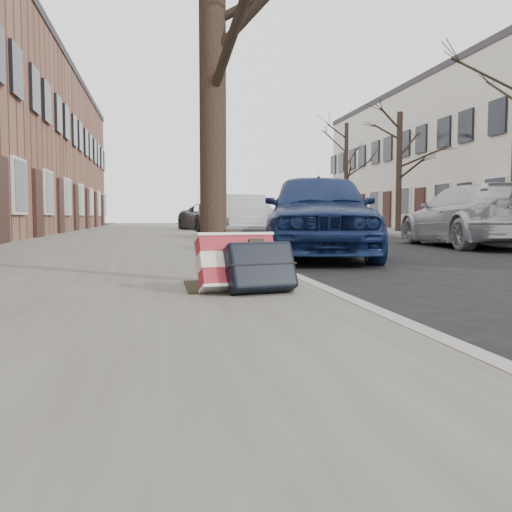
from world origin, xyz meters
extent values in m
cube|color=slate|center=(-3.70, 15.00, 0.06)|extent=(5.00, 70.00, 0.12)
cube|color=slate|center=(7.80, 15.00, 0.06)|extent=(4.00, 70.00, 0.12)
cube|color=black|center=(-2.00, 1.20, 0.13)|extent=(0.85, 0.85, 0.02)
cube|color=maroon|center=(-2.03, 0.84, 0.36)|extent=(0.67, 0.43, 0.48)
cube|color=black|center=(-1.86, 0.72, 0.34)|extent=(0.61, 0.44, 0.43)
imported|color=#13214C|center=(0.09, 5.94, 0.77)|extent=(2.66, 4.76, 1.53)
imported|color=#B1B3B8|center=(-0.28, 12.74, 0.69)|extent=(1.50, 4.18, 1.37)
imported|color=#36363B|center=(-0.25, 21.94, 0.66)|extent=(3.09, 5.10, 1.32)
imported|color=#B1B2B9|center=(4.69, 8.85, 0.73)|extent=(2.43, 5.15, 1.45)
imported|color=#970B07|center=(4.95, 21.10, 0.69)|extent=(2.90, 4.38, 1.38)
cylinder|color=black|center=(7.20, 18.69, 2.57)|extent=(0.24, 0.24, 4.90)
cylinder|color=black|center=(7.20, 25.44, 2.88)|extent=(0.21, 0.21, 5.52)
camera|label=1|loc=(-2.66, -3.71, 0.73)|focal=40.00mm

